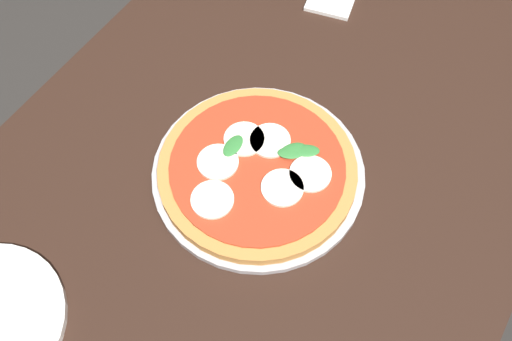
# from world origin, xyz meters

# --- Properties ---
(ground_plane) EXTENTS (6.00, 6.00, 0.00)m
(ground_plane) POSITION_xyz_m (0.00, 0.00, 0.00)
(ground_plane) COLOR #2D2B28
(dining_table) EXTENTS (1.30, 0.87, 0.71)m
(dining_table) POSITION_xyz_m (0.00, 0.00, 0.61)
(dining_table) COLOR black
(dining_table) RESTS_ON ground_plane
(serving_tray) EXTENTS (0.35, 0.35, 0.01)m
(serving_tray) POSITION_xyz_m (0.07, -0.00, 0.72)
(serving_tray) COLOR #B2B2B7
(serving_tray) RESTS_ON dining_table
(pizza) EXTENTS (0.32, 0.32, 0.03)m
(pizza) POSITION_xyz_m (0.07, 0.00, 0.73)
(pizza) COLOR #C6843F
(pizza) RESTS_ON serving_tray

